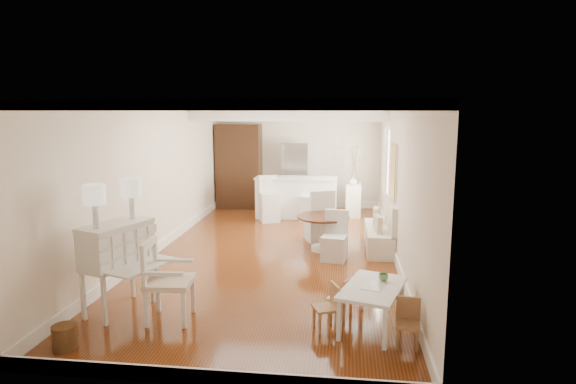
% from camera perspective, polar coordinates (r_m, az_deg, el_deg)
% --- Properties ---
extents(room, '(9.00, 9.04, 2.82)m').
position_cam_1_polar(room, '(9.18, -1.14, 5.24)').
color(room, brown).
rests_on(room, ground).
extents(secretary_bureau, '(1.24, 1.25, 1.23)m').
position_cam_1_polar(secretary_bureau, '(6.93, -19.49, -8.40)').
color(secretary_bureau, white).
rests_on(secretary_bureau, ground).
extents(gustavian_armchair, '(0.66, 0.66, 1.07)m').
position_cam_1_polar(gustavian_armchair, '(6.48, -13.86, -10.14)').
color(gustavian_armchair, white).
rests_on(gustavian_armchair, ground).
extents(wicker_basket, '(0.35, 0.35, 0.28)m').
position_cam_1_polar(wicker_basket, '(6.30, -24.95, -15.30)').
color(wicker_basket, brown).
rests_on(wicker_basket, ground).
extents(kids_table, '(0.95, 1.24, 0.55)m').
position_cam_1_polar(kids_table, '(6.26, 9.95, -13.29)').
color(kids_table, silver).
rests_on(kids_table, ground).
extents(kids_chair_a, '(0.37, 0.37, 0.59)m').
position_cam_1_polar(kids_chair_a, '(6.13, 4.48, -13.45)').
color(kids_chair_a, '#A3774A').
rests_on(kids_chair_a, ground).
extents(kids_chair_b, '(0.36, 0.36, 0.56)m').
position_cam_1_polar(kids_chair_b, '(6.50, 6.20, -12.26)').
color(kids_chair_b, '#AB7C4D').
rests_on(kids_chair_b, ground).
extents(kids_chair_c, '(0.31, 0.31, 0.57)m').
position_cam_1_polar(kids_chair_c, '(5.88, 14.02, -14.89)').
color(kids_chair_c, '#956843').
rests_on(kids_chair_c, ground).
extents(banquette, '(0.52, 1.60, 0.98)m').
position_cam_1_polar(banquette, '(9.53, 10.77, -3.86)').
color(banquette, silver).
rests_on(banquette, ground).
extents(dining_table, '(1.02, 1.02, 0.69)m').
position_cam_1_polar(dining_table, '(9.35, 4.18, -4.90)').
color(dining_table, '#4C2718').
rests_on(dining_table, ground).
extents(slip_chair_near, '(0.50, 0.51, 0.90)m').
position_cam_1_polar(slip_chair_near, '(8.76, 5.53, -5.21)').
color(slip_chair_near, silver).
rests_on(slip_chair_near, ground).
extents(slip_chair_far, '(0.67, 0.69, 1.09)m').
position_cam_1_polar(slip_chair_far, '(10.03, 3.70, -2.70)').
color(slip_chair_far, silver).
rests_on(slip_chair_far, ground).
extents(breakfast_counter, '(2.05, 0.65, 1.03)m').
position_cam_1_polar(breakfast_counter, '(12.10, 0.99, -0.65)').
color(breakfast_counter, white).
rests_on(breakfast_counter, ground).
extents(bar_stool_left, '(0.57, 0.57, 1.11)m').
position_cam_1_polar(bar_stool_left, '(11.68, -2.21, -0.84)').
color(bar_stool_left, silver).
rests_on(bar_stool_left, ground).
extents(bar_stool_right, '(0.48, 0.48, 1.00)m').
position_cam_1_polar(bar_stool_right, '(11.74, 2.56, -1.07)').
color(bar_stool_right, silver).
rests_on(bar_stool_right, ground).
extents(pantry_cabinet, '(1.20, 0.60, 2.30)m').
position_cam_1_polar(pantry_cabinet, '(13.34, -5.82, 3.03)').
color(pantry_cabinet, '#381E11').
rests_on(pantry_cabinet, ground).
extents(fridge, '(0.75, 0.65, 1.80)m').
position_cam_1_polar(fridge, '(13.06, 2.34, 1.82)').
color(fridge, silver).
rests_on(fridge, ground).
extents(sideboard, '(0.39, 0.85, 0.81)m').
position_cam_1_polar(sideboard, '(12.50, 7.76, -0.93)').
color(sideboard, white).
rests_on(sideboard, ground).
extents(pencil_cup, '(0.15, 0.15, 0.10)m').
position_cam_1_polar(pencil_cup, '(6.34, 11.24, -9.89)').
color(pencil_cup, '#649D5C').
rests_on(pencil_cup, kids_table).
extents(branch_vase, '(0.25, 0.25, 0.20)m').
position_cam_1_polar(branch_vase, '(12.42, 7.72, 1.36)').
color(branch_vase, white).
rests_on(branch_vase, sideboard).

